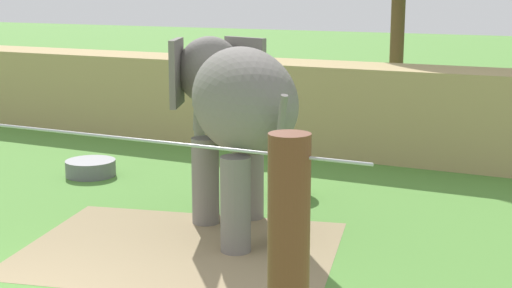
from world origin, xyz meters
TOP-DOWN VIEW (x-y plane):
  - dirt_patch at (0.76, 3.06)m, footprint 5.67×4.80m
  - embankment_wall at (0.00, 10.96)m, footprint 36.00×1.80m
  - elephant at (1.08, 4.43)m, footprint 3.69×3.56m
  - enrichment_ball at (1.08, 6.77)m, footprint 0.83×0.83m
  - water_tub at (-3.51, 6.24)m, footprint 1.10×1.10m

SIDE VIEW (x-z plane):
  - dirt_patch at x=0.76m, z-range 0.00..0.01m
  - water_tub at x=-3.51m, z-range 0.01..0.36m
  - enrichment_ball at x=1.08m, z-range 0.00..0.83m
  - embankment_wall at x=0.00m, z-range 0.00..2.22m
  - elephant at x=1.08m, z-range 0.52..3.75m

